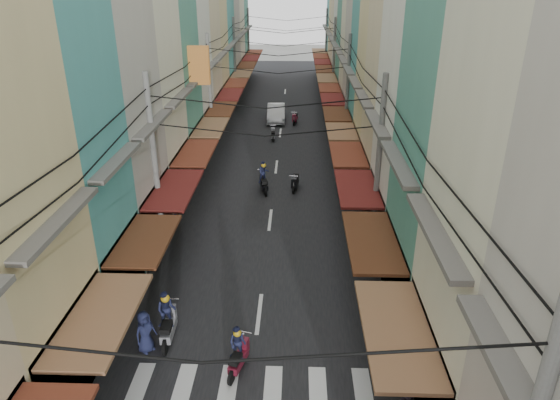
% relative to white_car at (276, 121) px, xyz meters
% --- Properties ---
extents(ground, '(160.00, 160.00, 0.00)m').
position_rel_white_car_xyz_m(ground, '(0.50, -25.77, 0.00)').
color(ground, slate).
rests_on(ground, ground).
extents(road, '(10.00, 80.00, 0.02)m').
position_rel_white_car_xyz_m(road, '(0.50, -5.77, 0.01)').
color(road, black).
rests_on(road, ground).
extents(sidewalk_left, '(3.00, 80.00, 0.06)m').
position_rel_white_car_xyz_m(sidewalk_left, '(-6.00, -5.77, 0.03)').
color(sidewalk_left, gray).
rests_on(sidewalk_left, ground).
extents(sidewalk_right, '(3.00, 80.00, 0.06)m').
position_rel_white_car_xyz_m(sidewalk_right, '(7.00, -5.77, 0.03)').
color(sidewalk_right, gray).
rests_on(sidewalk_right, ground).
extents(crosswalk, '(7.55, 2.40, 0.01)m').
position_rel_white_car_xyz_m(crosswalk, '(0.50, -31.77, 0.03)').
color(crosswalk, silver).
rests_on(crosswalk, ground).
extents(building_row_left, '(7.80, 67.67, 23.70)m').
position_rel_white_car_xyz_m(building_row_left, '(-7.42, -9.21, 9.78)').
color(building_row_left, silver).
rests_on(building_row_left, ground).
extents(building_row_right, '(7.80, 68.98, 22.59)m').
position_rel_white_car_xyz_m(building_row_right, '(8.41, -9.33, 9.41)').
color(building_row_right, teal).
rests_on(building_row_right, ground).
extents(utility_poles, '(10.20, 66.13, 8.20)m').
position_rel_white_car_xyz_m(utility_poles, '(0.50, -10.76, 6.59)').
color(utility_poles, slate).
rests_on(utility_poles, ground).
extents(white_car, '(5.14, 2.14, 1.80)m').
position_rel_white_car_xyz_m(white_car, '(0.00, 0.00, 0.00)').
color(white_car, silver).
rests_on(white_car, ground).
extents(bicycle, '(1.86, 1.09, 1.20)m').
position_rel_white_car_xyz_m(bicycle, '(7.38, -28.77, 0.00)').
color(bicycle, black).
rests_on(bicycle, ground).
extents(moving_scooters, '(4.79, 31.69, 1.97)m').
position_rel_white_car_xyz_m(moving_scooters, '(-0.36, -19.89, 0.54)').
color(moving_scooters, black).
rests_on(moving_scooters, ground).
extents(parked_scooters, '(13.25, 12.87, 0.98)m').
position_rel_white_car_xyz_m(parked_scooters, '(3.71, -28.73, 0.47)').
color(parked_scooters, black).
rests_on(parked_scooters, ground).
extents(pedestrians, '(11.65, 16.65, 2.14)m').
position_rel_white_car_xyz_m(pedestrians, '(-3.43, -23.44, 1.01)').
color(pedestrians, black).
rests_on(pedestrians, ground).
extents(market_umbrella, '(2.13, 2.13, 2.25)m').
position_rel_white_car_xyz_m(market_umbrella, '(6.79, -30.25, 1.98)').
color(market_umbrella, '#B2B2B7').
rests_on(market_umbrella, ground).
extents(traffic_sign, '(0.10, 0.71, 3.26)m').
position_rel_white_car_xyz_m(traffic_sign, '(5.85, -31.72, 2.41)').
color(traffic_sign, slate).
rests_on(traffic_sign, ground).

